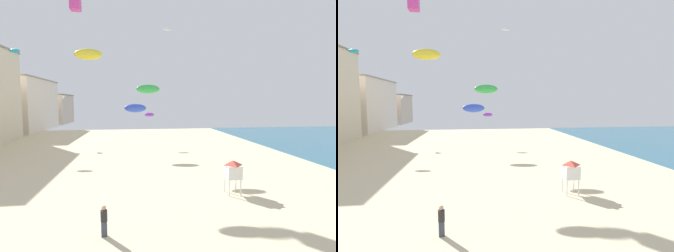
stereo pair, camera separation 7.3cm
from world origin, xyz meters
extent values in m
cube|color=silver|center=(-25.93, 61.15, 6.24)|extent=(16.20, 20.73, 12.47)
cube|color=gray|center=(-25.93, 61.15, 12.62)|extent=(16.53, 21.15, 0.30)
cube|color=#C6B29E|center=(-25.93, 82.23, 4.66)|extent=(16.49, 14.49, 9.32)
cube|color=slate|center=(-25.93, 82.23, 9.47)|extent=(16.82, 14.78, 0.30)
cube|color=#383D4C|center=(2.67, 8.05, 0.40)|extent=(0.28, 0.18, 0.80)
cylinder|color=#262628|center=(2.67, 8.05, 1.10)|extent=(0.34, 0.34, 0.60)
sphere|color=tan|center=(2.67, 8.05, 1.52)|extent=(0.24, 0.24, 0.24)
cylinder|color=white|center=(11.09, 12.49, 0.60)|extent=(0.10, 0.10, 1.20)
cylinder|color=white|center=(11.99, 12.49, 0.60)|extent=(0.10, 0.10, 1.20)
cylinder|color=white|center=(11.09, 13.39, 0.60)|extent=(0.10, 0.10, 1.20)
cylinder|color=white|center=(11.99, 13.39, 0.60)|extent=(0.10, 0.10, 1.20)
cube|color=white|center=(11.54, 12.94, 1.70)|extent=(1.10, 1.10, 1.00)
pyramid|color=#D14C3D|center=(11.54, 12.94, 2.38)|extent=(1.10, 1.10, 0.35)
cube|color=#DB3D9E|center=(-2.02, 24.88, 17.81)|extent=(1.09, 1.09, 1.71)
ellipsoid|color=blue|center=(4.37, 28.41, 6.15)|extent=(2.85, 0.79, 1.11)
ellipsoid|color=#2DB7CC|center=(-13.64, 36.71, 14.70)|extent=(1.59, 0.44, 0.62)
ellipsoid|color=green|center=(5.71, 22.18, 8.31)|extent=(2.47, 0.69, 0.96)
ellipsoid|color=white|center=(10.15, 39.76, 19.66)|extent=(1.38, 0.38, 0.54)
ellipsoid|color=yellow|center=(0.09, 19.79, 11.32)|extent=(2.57, 0.71, 1.00)
ellipsoid|color=purple|center=(6.53, 33.91, 5.02)|extent=(1.50, 0.42, 0.58)
cone|color=white|center=(-7.44, 38.41, 7.71)|extent=(0.79, 0.79, 0.65)
cylinder|color=#A4A4A4|center=(-7.44, 38.41, 6.81)|extent=(0.04, 0.04, 1.15)
camera|label=1|loc=(4.29, -4.39, 6.83)|focal=26.44mm
camera|label=2|loc=(4.36, -4.40, 6.83)|focal=26.44mm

